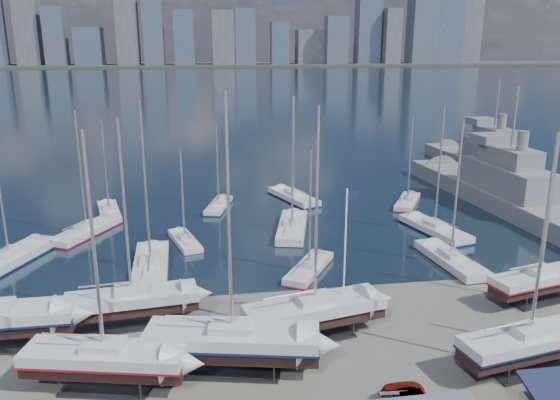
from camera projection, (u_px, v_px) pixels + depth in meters
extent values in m
plane|color=#605E59|center=(305.00, 349.00, 40.05)|extent=(1400.00, 1400.00, 0.00)
cube|color=#192439|center=(205.00, 82.00, 334.74)|extent=(1400.00, 600.00, 0.40)
cube|color=#2D332D|center=(200.00, 65.00, 581.53)|extent=(1400.00, 80.00, 2.20)
cube|color=#595E66|center=(28.00, 22.00, 544.31)|extent=(22.49, 24.47, 83.83)
cube|color=#3D4756|center=(55.00, 36.00, 545.25)|extent=(19.55, 21.83, 55.97)
cube|color=#475166|center=(89.00, 46.00, 558.34)|extent=(26.03, 30.49, 37.14)
cube|color=#595E66|center=(127.00, 20.00, 546.35)|extent=(21.60, 16.58, 87.63)
cube|color=#3D4756|center=(153.00, 31.00, 554.22)|extent=(19.42, 28.42, 67.60)
cube|color=#475166|center=(184.00, 38.00, 563.62)|extent=(20.24, 23.80, 54.09)
cube|color=#595E66|center=(224.00, 38.00, 566.58)|extent=(24.62, 19.72, 54.00)
cube|color=#3D4756|center=(245.00, 37.00, 567.86)|extent=(20.75, 17.93, 55.97)
cube|color=#475166|center=(280.00, 43.00, 573.42)|extent=(18.36, 16.25, 43.03)
cube|color=#595E66|center=(309.00, 47.00, 597.75)|extent=(28.49, 22.03, 35.69)
cube|color=#3D4756|center=(336.00, 40.00, 582.79)|extent=(23.34, 17.87, 49.11)
cube|color=#475166|center=(368.00, 28.00, 599.04)|extent=(25.35, 19.79, 75.95)
cube|color=#595E66|center=(390.00, 36.00, 598.82)|extent=(17.00, 27.45, 57.67)
cube|color=#3D4756|center=(424.00, 13.00, 597.63)|extent=(29.28, 24.05, 106.04)
cube|color=#475166|center=(446.00, 29.00, 615.68)|extent=(30.82, 28.37, 74.41)
cube|color=#595E66|center=(470.00, 28.00, 621.43)|extent=(21.74, 17.03, 77.48)
cube|color=#2D2D33|center=(108.00, 386.00, 35.59)|extent=(6.18, 3.85, 0.16)
cube|color=black|center=(106.00, 366.00, 35.17)|extent=(10.71, 4.77, 0.83)
cube|color=#B3B3B8|center=(104.00, 354.00, 34.94)|extent=(10.81, 5.19, 0.83)
cube|color=maroon|center=(105.00, 360.00, 35.05)|extent=(10.92, 5.25, 0.17)
cube|color=#B3B3B8|center=(103.00, 345.00, 34.76)|extent=(2.93, 2.29, 0.50)
cylinder|color=#B2B2B7|center=(94.00, 245.00, 32.91)|extent=(0.22, 0.22, 14.07)
cube|color=#2D2D33|center=(134.00, 324.00, 43.58)|extent=(5.85, 3.16, 0.16)
cube|color=black|center=(133.00, 306.00, 43.17)|extent=(10.39, 3.52, 0.81)
cube|color=#B3B3B8|center=(132.00, 297.00, 42.94)|extent=(10.43, 3.94, 0.81)
cube|color=#B3B3B8|center=(131.00, 289.00, 42.76)|extent=(2.72, 1.98, 0.50)
cylinder|color=#B2B2B7|center=(125.00, 209.00, 40.95)|extent=(0.22, 0.22, 13.75)
cube|color=#2D2D33|center=(233.00, 369.00, 37.52)|extent=(6.95, 4.28, 0.16)
cube|color=black|center=(232.00, 348.00, 37.08)|extent=(12.08, 5.25, 0.94)
cube|color=#B3B3B8|center=(232.00, 336.00, 36.82)|extent=(12.19, 5.73, 0.94)
cube|color=#0D1C42|center=(232.00, 342.00, 36.94)|extent=(12.31, 5.79, 0.19)
cube|color=#B3B3B8|center=(232.00, 326.00, 36.63)|extent=(3.29, 2.56, 0.50)
cylinder|color=#B2B2B7|center=(229.00, 218.00, 34.53)|extent=(0.22, 0.22, 15.87)
cube|color=#2D2D33|center=(314.00, 335.00, 41.86)|extent=(6.42, 3.95, 0.16)
cube|color=black|center=(315.00, 317.00, 41.44)|extent=(11.16, 4.85, 0.87)
cube|color=#B3B3B8|center=(315.00, 307.00, 41.20)|extent=(11.26, 5.30, 0.87)
cube|color=#B3B3B8|center=(315.00, 298.00, 41.01)|extent=(3.04, 2.36, 0.50)
cylinder|color=#B2B2B7|center=(317.00, 208.00, 39.08)|extent=(0.22, 0.22, 14.66)
cube|color=#2D2D33|center=(525.00, 368.00, 37.60)|extent=(5.92, 3.51, 0.16)
cube|color=black|center=(528.00, 349.00, 37.18)|extent=(10.36, 4.20, 0.81)
cube|color=#B3B3B8|center=(530.00, 338.00, 36.96)|extent=(10.44, 4.62, 0.81)
cube|color=#0D1C42|center=(529.00, 343.00, 37.07)|extent=(10.54, 4.67, 0.16)
cube|color=#B3B3B8|center=(531.00, 329.00, 36.79)|extent=(2.79, 2.13, 0.50)
cylinder|color=#B2B2B7|center=(544.00, 238.00, 34.99)|extent=(0.22, 0.22, 13.62)
cube|color=#2D2D33|center=(536.00, 300.00, 47.58)|extent=(5.50, 3.47, 0.16)
cube|color=black|center=(539.00, 285.00, 47.18)|extent=(9.52, 4.33, 0.74)
cube|color=#B3B3B8|center=(540.00, 277.00, 46.97)|extent=(9.61, 4.70, 0.74)
cube|color=maroon|center=(539.00, 280.00, 47.07)|extent=(9.70, 4.75, 0.15)
cube|color=#B3B3B8|center=(541.00, 270.00, 46.80)|extent=(2.62, 2.06, 0.50)
cylinder|color=#B2B2B7|center=(550.00, 203.00, 45.16)|extent=(0.22, 0.22, 12.50)
cube|color=black|center=(11.00, 267.00, 55.71)|extent=(7.16, 11.98, 0.95)
cube|color=#B3B3B8|center=(9.00, 259.00, 55.45)|extent=(7.61, 12.17, 0.95)
cube|color=#0D1C42|center=(10.00, 263.00, 55.57)|extent=(7.69, 12.30, 0.19)
cube|color=#B3B3B8|center=(8.00, 252.00, 55.25)|extent=(2.97, 3.49, 0.50)
cube|color=black|center=(87.00, 237.00, 64.39)|extent=(6.92, 10.04, 0.81)
cube|color=#B3B3B8|center=(87.00, 230.00, 64.17)|extent=(7.29, 10.24, 0.81)
cube|color=maroon|center=(87.00, 233.00, 64.27)|extent=(7.37, 10.34, 0.16)
cube|color=#B3B3B8|center=(86.00, 225.00, 63.99)|extent=(2.70, 3.03, 0.50)
cylinder|color=#B2B2B7|center=(81.00, 171.00, 62.19)|extent=(0.22, 0.22, 13.65)
cube|color=black|center=(110.00, 216.00, 72.11)|extent=(3.93, 8.92, 0.69)
cube|color=#B3B3B8|center=(109.00, 211.00, 71.92)|extent=(4.28, 9.00, 0.69)
cube|color=#B3B3B8|center=(109.00, 207.00, 71.76)|extent=(1.90, 2.44, 0.50)
cylinder|color=#B2B2B7|center=(105.00, 165.00, 70.22)|extent=(0.22, 0.22, 11.71)
cube|color=black|center=(152.00, 275.00, 53.94)|extent=(3.06, 11.68, 0.93)
cube|color=#B3B3B8|center=(151.00, 266.00, 53.69)|extent=(3.54, 11.69, 0.93)
cube|color=#0D1C42|center=(151.00, 270.00, 53.81)|extent=(3.58, 11.80, 0.19)
cube|color=#B3B3B8|center=(150.00, 259.00, 53.49)|extent=(2.02, 2.95, 0.50)
cylinder|color=#B2B2B7|center=(145.00, 184.00, 51.42)|extent=(0.22, 0.22, 15.67)
cube|color=black|center=(185.00, 246.00, 61.38)|extent=(3.73, 7.71, 0.60)
cube|color=#B3B3B8|center=(185.00, 241.00, 61.21)|extent=(4.04, 7.79, 0.60)
cube|color=#B3B3B8|center=(185.00, 236.00, 61.06)|extent=(1.72, 2.15, 0.50)
cylinder|color=#B2B2B7|center=(182.00, 195.00, 59.75)|extent=(0.22, 0.22, 10.13)
cube|color=black|center=(219.00, 210.00, 74.74)|extent=(4.05, 8.28, 0.64)
cube|color=#B3B3B8|center=(219.00, 205.00, 74.56)|extent=(4.37, 8.37, 0.64)
cube|color=#0D1C42|center=(219.00, 207.00, 74.64)|extent=(4.42, 8.45, 0.13)
cube|color=#B3B3B8|center=(219.00, 201.00, 74.40)|extent=(1.85, 2.31, 0.50)
cylinder|color=#B2B2B7|center=(217.00, 164.00, 72.99)|extent=(0.22, 0.22, 10.88)
cube|color=black|center=(309.00, 274.00, 53.74)|extent=(6.14, 8.23, 0.67)
cube|color=#B3B3B8|center=(309.00, 268.00, 53.56)|extent=(6.45, 8.42, 0.67)
cube|color=maroon|center=(309.00, 271.00, 53.64)|extent=(6.51, 8.50, 0.13)
cube|color=#B3B3B8|center=(309.00, 262.00, 53.39)|extent=(2.31, 2.54, 0.50)
cylinder|color=#B2B2B7|center=(310.00, 209.00, 51.91)|extent=(0.22, 0.22, 11.39)
cube|color=black|center=(292.00, 234.00, 65.50)|extent=(5.21, 11.45, 0.89)
cube|color=#B3B3B8|center=(292.00, 227.00, 65.25)|extent=(5.67, 11.56, 0.89)
cube|color=#B3B3B8|center=(292.00, 221.00, 65.06)|extent=(2.48, 3.15, 0.50)
cylinder|color=#B2B2B7|center=(293.00, 162.00, 63.08)|extent=(0.22, 0.22, 15.04)
cube|color=black|center=(293.00, 202.00, 78.83)|extent=(5.89, 10.51, 0.82)
cube|color=#B3B3B8|center=(293.00, 196.00, 78.60)|extent=(6.30, 10.66, 0.82)
cube|color=#0D1C42|center=(293.00, 199.00, 78.71)|extent=(6.36, 10.77, 0.16)
cube|color=#B3B3B8|center=(293.00, 192.00, 78.42)|extent=(2.52, 3.02, 0.50)
cylinder|color=#B2B2B7|center=(294.00, 146.00, 76.59)|extent=(0.22, 0.22, 13.91)
cube|color=black|center=(450.00, 267.00, 55.77)|extent=(3.45, 10.36, 0.81)
cube|color=#B3B3B8|center=(451.00, 259.00, 55.55)|extent=(3.87, 10.40, 0.81)
cube|color=#B3B3B8|center=(451.00, 253.00, 55.37)|extent=(1.96, 2.70, 0.50)
cylinder|color=#B2B2B7|center=(457.00, 190.00, 53.57)|extent=(0.22, 0.22, 13.72)
cube|color=black|center=(434.00, 235.00, 65.10)|extent=(5.02, 10.78, 0.84)
cube|color=#B3B3B8|center=(435.00, 228.00, 64.87)|extent=(5.45, 10.89, 0.84)
cube|color=#0D1C42|center=(434.00, 231.00, 64.98)|extent=(5.50, 11.00, 0.17)
cube|color=#B3B3B8|center=(435.00, 223.00, 64.69)|extent=(2.36, 2.98, 0.50)
cylinder|color=#B2B2B7|center=(440.00, 167.00, 62.82)|extent=(0.22, 0.22, 14.16)
cube|color=black|center=(407.00, 206.00, 76.43)|extent=(6.06, 8.38, 0.68)
cube|color=#B3B3B8|center=(407.00, 202.00, 76.25)|extent=(6.37, 8.56, 0.68)
cube|color=maroon|center=(407.00, 204.00, 76.33)|extent=(6.44, 8.64, 0.14)
cube|color=#B3B3B8|center=(408.00, 198.00, 76.08)|extent=(2.31, 2.56, 0.50)
cylinder|color=#B2B2B7|center=(410.00, 159.00, 74.58)|extent=(0.22, 0.22, 11.51)
cube|color=slate|center=(505.00, 204.00, 74.98)|extent=(9.80, 43.74, 3.90)
cube|color=slate|center=(508.00, 178.00, 73.96)|extent=(6.55, 15.51, 3.60)
cube|color=slate|center=(510.00, 156.00, 73.14)|extent=(4.73, 8.93, 2.40)
cube|color=slate|center=(493.00, 139.00, 76.74)|extent=(5.13, 4.65, 1.20)
cylinder|color=#B2B2B7|center=(515.00, 117.00, 71.72)|extent=(0.30, 0.30, 8.00)
cube|color=slate|center=(490.00, 172.00, 94.37)|extent=(7.26, 39.09, 3.50)
cube|color=slate|center=(492.00, 152.00, 93.40)|extent=(5.34, 13.76, 3.60)
cube|color=slate|center=(494.00, 134.00, 92.58)|extent=(3.94, 7.88, 2.40)
cube|color=slate|center=(483.00, 121.00, 95.80)|extent=(4.46, 4.01, 1.20)
cylinder|color=#B2B2B7|center=(497.00, 104.00, 91.16)|extent=(0.30, 0.30, 8.00)
cylinder|color=white|center=(345.00, 260.00, 41.65)|extent=(0.12, 0.12, 11.38)
cube|color=#131C3C|center=(353.00, 196.00, 40.32)|extent=(0.95, 0.05, 0.66)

